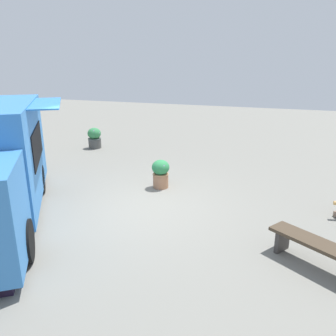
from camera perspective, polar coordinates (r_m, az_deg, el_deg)
The scene contains 4 objects.
ground_plane at distance 7.94m, azimuth -6.12°, elevation -6.53°, with size 40.00×40.00×0.00m, color gray.
planter_flowering_near at distance 13.54m, azimuth -12.47°, elevation 5.09°, with size 0.52×0.52×0.81m.
planter_flowering_far at distance 8.93m, azimuth -1.27°, elevation -0.84°, with size 0.47×0.47×0.77m.
plaza_bench at distance 6.04m, azimuth 24.50°, elevation -12.52°, with size 1.64×1.25×0.46m.
Camera 1 is at (3.30, -6.47, 3.21)m, focal length 35.60 mm.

